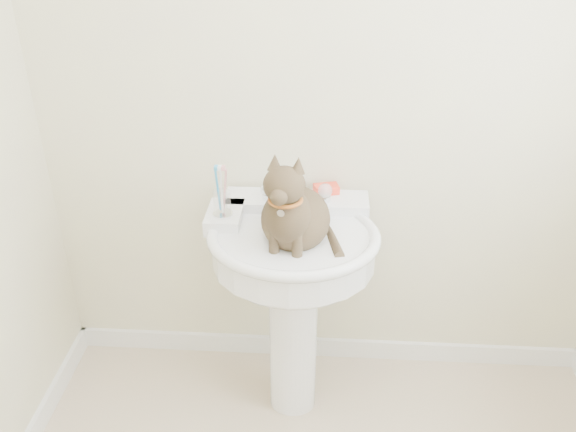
# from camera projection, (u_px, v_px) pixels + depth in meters

# --- Properties ---
(wall_back) EXTENTS (2.20, 0.00, 2.50)m
(wall_back) POSITION_uv_depth(u_px,v_px,m) (335.00, 82.00, 2.12)
(wall_back) COLOR beige
(wall_back) RESTS_ON ground
(baseboard_back) EXTENTS (2.20, 0.02, 0.09)m
(baseboard_back) POSITION_uv_depth(u_px,v_px,m) (325.00, 347.00, 2.71)
(baseboard_back) COLOR white
(baseboard_back) RESTS_ON floor
(pedestal_sink) EXTENTS (0.61, 0.60, 0.84)m
(pedestal_sink) POSITION_uv_depth(u_px,v_px,m) (293.00, 268.00, 2.16)
(pedestal_sink) COLOR white
(pedestal_sink) RESTS_ON floor
(faucet) EXTENTS (0.28, 0.12, 0.14)m
(faucet) POSITION_uv_depth(u_px,v_px,m) (296.00, 193.00, 2.19)
(faucet) COLOR silver
(faucet) RESTS_ON pedestal_sink
(soap_bar) EXTENTS (0.10, 0.08, 0.03)m
(soap_bar) POSITION_uv_depth(u_px,v_px,m) (326.00, 189.00, 2.27)
(soap_bar) COLOR red
(soap_bar) RESTS_ON pedestal_sink
(toothbrush_cup) EXTENTS (0.07, 0.07, 0.19)m
(toothbrush_cup) POSITION_uv_depth(u_px,v_px,m) (222.00, 203.00, 2.10)
(toothbrush_cup) COLOR silver
(toothbrush_cup) RESTS_ON pedestal_sink
(cat) EXTENTS (0.26, 0.32, 0.47)m
(cat) POSITION_uv_depth(u_px,v_px,m) (294.00, 215.00, 2.01)
(cat) COLOR #4D3C29
(cat) RESTS_ON pedestal_sink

